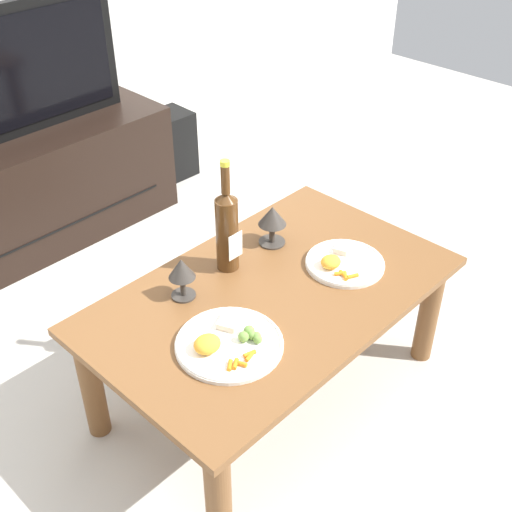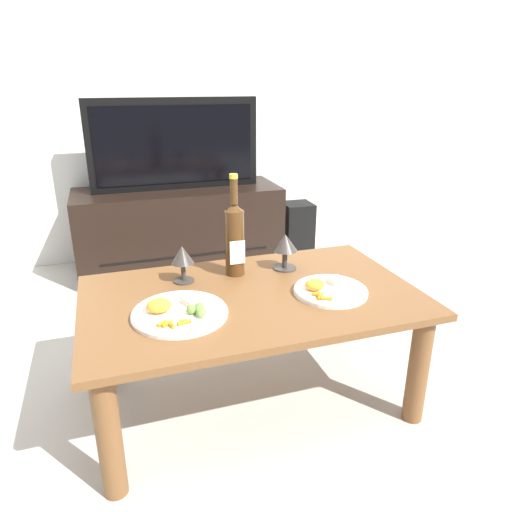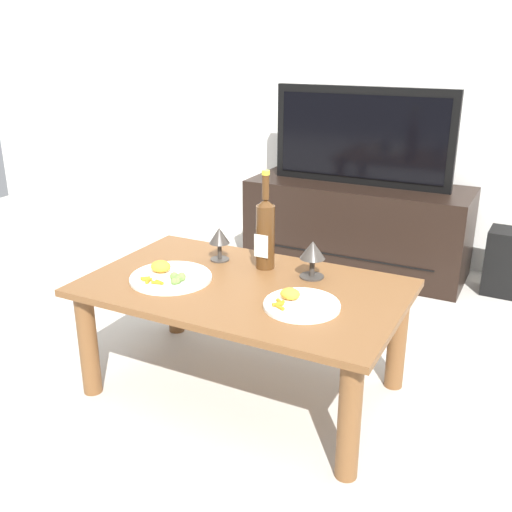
# 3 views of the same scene
# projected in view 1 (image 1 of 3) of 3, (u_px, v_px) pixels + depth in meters

# --- Properties ---
(ground_plane) EXTENTS (6.40, 6.40, 0.00)m
(ground_plane) POSITION_uv_depth(u_px,v_px,m) (270.00, 389.00, 2.25)
(ground_plane) COLOR #B7B2A8
(dining_table) EXTENTS (1.13, 0.69, 0.43)m
(dining_table) POSITION_uv_depth(u_px,v_px,m) (272.00, 310.00, 2.04)
(dining_table) COLOR brown
(dining_table) RESTS_ON ground_plane
(tv_stand) EXTENTS (1.23, 0.47, 0.50)m
(tv_stand) POSITION_uv_depth(u_px,v_px,m) (33.00, 187.00, 2.88)
(tv_stand) COLOR black
(tv_stand) RESTS_ON ground_plane
(tv_screen) EXTENTS (0.99, 0.05, 0.52)m
(tv_screen) POSITION_uv_depth(u_px,v_px,m) (7.00, 73.00, 2.58)
(tv_screen) COLOR black
(tv_screen) RESTS_ON tv_stand
(floor_speaker) EXTENTS (0.20, 0.20, 0.34)m
(floor_speaker) POSITION_uv_depth(u_px,v_px,m) (172.00, 144.00, 3.41)
(floor_speaker) COLOR black
(floor_speaker) RESTS_ON ground_plane
(wine_bottle) EXTENTS (0.07, 0.07, 0.38)m
(wine_bottle) POSITION_uv_depth(u_px,v_px,m) (227.00, 228.00, 2.01)
(wine_bottle) COLOR #4C2D14
(wine_bottle) RESTS_ON dining_table
(goblet_left) EXTENTS (0.08, 0.08, 0.14)m
(goblet_left) POSITION_uv_depth(u_px,v_px,m) (182.00, 271.00, 1.93)
(goblet_left) COLOR #38332D
(goblet_left) RESTS_ON dining_table
(goblet_right) EXTENTS (0.09, 0.09, 0.14)m
(goblet_right) POSITION_uv_depth(u_px,v_px,m) (272.00, 218.00, 2.15)
(goblet_right) COLOR #38332D
(goblet_right) RESTS_ON dining_table
(dinner_plate_left) EXTENTS (0.30, 0.30, 0.05)m
(dinner_plate_left) POSITION_uv_depth(u_px,v_px,m) (228.00, 343.00, 1.80)
(dinner_plate_left) COLOR white
(dinner_plate_left) RESTS_ON dining_table
(dinner_plate_right) EXTENTS (0.25, 0.25, 0.05)m
(dinner_plate_right) POSITION_uv_depth(u_px,v_px,m) (343.00, 262.00, 2.10)
(dinner_plate_right) COLOR white
(dinner_plate_right) RESTS_ON dining_table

